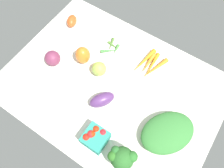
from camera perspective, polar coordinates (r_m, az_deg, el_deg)
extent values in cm
cube|color=silver|center=(110.07, 0.00, -0.69)|extent=(104.00, 76.00, 2.00)
ellipsoid|color=orange|center=(113.04, -7.50, 7.34)|extent=(7.91, 7.91, 10.03)
cone|color=orange|center=(115.82, 8.19, 5.87)|extent=(5.31, 17.67, 2.55)
cone|color=orange|center=(115.39, 9.21, 5.17)|extent=(2.63, 13.20, 2.34)
cone|color=orange|center=(115.14, 10.06, 4.58)|extent=(3.12, 16.80, 2.04)
cone|color=orange|center=(114.63, 11.04, 3.98)|extent=(7.34, 16.24, 2.33)
ellipsoid|color=#377D36|center=(100.55, 14.02, -11.95)|extent=(27.56, 29.80, 6.95)
cone|color=#568B35|center=(120.84, 0.33, 9.85)|extent=(7.12, 2.46, 1.37)
cone|color=#4F7833|center=(121.17, -0.20, 10.15)|extent=(3.91, 8.05, 1.59)
cone|color=#458A3B|center=(119.19, 1.05, 8.87)|extent=(2.64, 6.20, 1.70)
cone|color=#3F7F3D|center=(118.65, -0.92, 8.50)|extent=(7.50, 6.42, 1.69)
ellipsoid|color=#E05221|center=(131.03, -10.27, 15.62)|extent=(7.87, 9.20, 5.16)
sphere|color=#78314F|center=(116.28, -15.00, 6.40)|extent=(7.88, 7.88, 7.88)
sphere|color=#A0C04D|center=(109.72, -3.35, 3.91)|extent=(7.21, 7.21, 7.21)
ellipsoid|color=#5A326E|center=(102.93, -2.58, -4.05)|extent=(11.68, 13.55, 6.17)
cylinder|color=#94D388|center=(96.74, 2.49, -18.99)|extent=(3.29, 3.29, 4.77)
sphere|color=#2B6628|center=(90.92, 2.64, -18.52)|extent=(9.30, 9.30, 9.30)
sphere|color=#2B6D29|center=(89.31, 5.18, -18.05)|extent=(4.40, 4.40, 4.40)
sphere|color=#2D6B23|center=(89.06, 0.20, -18.01)|extent=(4.08, 4.08, 4.08)
sphere|color=#2E6122|center=(89.96, 0.34, -17.59)|extent=(3.24, 3.24, 3.24)
sphere|color=#266429|center=(89.18, 0.92, -16.66)|extent=(3.65, 3.65, 3.65)
cube|color=teal|center=(97.50, -4.25, -13.71)|extent=(9.76, 9.76, 6.68)
sphere|color=red|center=(95.11, -5.41, -12.70)|extent=(3.37, 3.37, 3.37)
sphere|color=red|center=(95.07, -2.33, -12.27)|extent=(2.81, 2.81, 2.81)
sphere|color=red|center=(95.45, -4.11, -11.44)|extent=(2.85, 2.85, 2.85)
sphere|color=red|center=(94.89, -5.16, -12.65)|extent=(2.95, 2.95, 2.95)
sphere|color=red|center=(95.16, -5.27, -12.85)|extent=(2.73, 2.73, 2.73)
sphere|color=red|center=(95.23, -6.61, -13.43)|extent=(3.25, 3.25, 3.25)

